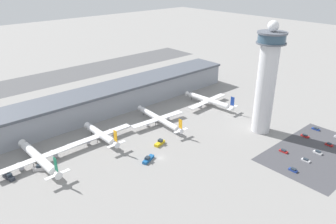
# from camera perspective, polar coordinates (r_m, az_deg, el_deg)

# --- Properties ---
(ground_plane) EXTENTS (1000.00, 1000.00, 0.00)m
(ground_plane) POSITION_cam_1_polar(r_m,az_deg,el_deg) (171.47, -1.26, -7.99)
(ground_plane) COLOR gray
(terminal_building) EXTENTS (229.32, 25.00, 16.88)m
(terminal_building) POSITION_cam_1_polar(r_m,az_deg,el_deg) (219.95, -13.23, 1.34)
(terminal_building) COLOR #9399A3
(terminal_building) RESTS_ON ground
(runway_strip) EXTENTS (343.97, 44.00, 0.01)m
(runway_strip) POSITION_cam_1_polar(r_m,az_deg,el_deg) (306.05, -21.96, 4.93)
(runway_strip) COLOR #515154
(runway_strip) RESTS_ON ground
(control_tower) EXTENTS (16.26, 16.26, 65.07)m
(control_tower) POSITION_cam_1_polar(r_m,az_deg,el_deg) (194.27, 16.80, 5.62)
(control_tower) COLOR silver
(control_tower) RESTS_ON ground
(parking_lot_surface) EXTENTS (64.00, 40.00, 0.01)m
(parking_lot_surface) POSITION_cam_1_polar(r_m,az_deg,el_deg) (192.72, 24.61, -6.53)
(parking_lot_surface) COLOR #424247
(parking_lot_surface) RESTS_ON ground
(airplane_gate_bravo) EXTENTS (41.68, 42.16, 13.26)m
(airplane_gate_bravo) POSITION_cam_1_polar(r_m,az_deg,el_deg) (175.44, -21.61, -7.47)
(airplane_gate_bravo) COLOR white
(airplane_gate_bravo) RESTS_ON ground
(airplane_gate_charlie) EXTENTS (39.17, 32.51, 12.55)m
(airplane_gate_charlie) POSITION_cam_1_polar(r_m,az_deg,el_deg) (188.53, -11.60, -3.90)
(airplane_gate_charlie) COLOR white
(airplane_gate_charlie) RESTS_ON ground
(airplane_gate_delta) EXTENTS (37.81, 44.45, 11.06)m
(airplane_gate_delta) POSITION_cam_1_polar(r_m,az_deg,el_deg) (204.75, -1.62, -1.19)
(airplane_gate_delta) COLOR white
(airplane_gate_delta) RESTS_ON ground
(airplane_gate_echo) EXTENTS (37.92, 41.81, 11.83)m
(airplane_gate_echo) POSITION_cam_1_polar(r_m,az_deg,el_deg) (234.33, 7.08, 1.98)
(airplane_gate_echo) COLOR white
(airplane_gate_echo) RESTS_ON ground
(service_truck_catering) EXTENTS (8.77, 5.32, 2.63)m
(service_truck_catering) POSITION_cam_1_polar(r_m,az_deg,el_deg) (168.94, -3.47, -8.20)
(service_truck_catering) COLOR black
(service_truck_catering) RESTS_ON ground
(service_truck_fuel) EXTENTS (7.05, 5.75, 2.89)m
(service_truck_fuel) POSITION_cam_1_polar(r_m,az_deg,el_deg) (173.29, -21.33, -9.07)
(service_truck_fuel) COLOR black
(service_truck_fuel) RESTS_ON ground
(service_truck_baggage) EXTENTS (7.78, 4.30, 2.89)m
(service_truck_baggage) POSITION_cam_1_polar(r_m,az_deg,el_deg) (183.07, -1.44, -5.40)
(service_truck_baggage) COLOR black
(service_truck_baggage) RESTS_ON ground
(service_truck_water) EXTENTS (3.97, 7.35, 3.14)m
(service_truck_water) POSITION_cam_1_polar(r_m,az_deg,el_deg) (172.36, -25.97, -10.12)
(service_truck_water) COLOR black
(service_truck_water) RESTS_ON ground
(car_black_suv) EXTENTS (1.92, 4.25, 1.53)m
(car_black_suv) POSITION_cam_1_polar(r_m,az_deg,el_deg) (172.18, 20.96, -9.40)
(car_black_suv) COLOR black
(car_black_suv) RESTS_ON ground
(car_yellow_taxi) EXTENTS (1.83, 4.31, 1.37)m
(car_yellow_taxi) POSITION_cam_1_polar(r_m,az_deg,el_deg) (182.64, 22.86, -7.74)
(car_yellow_taxi) COLOR black
(car_yellow_taxi) RESTS_ON ground
(car_maroon_suv) EXTENTS (1.78, 4.73, 1.48)m
(car_maroon_suv) POSITION_cam_1_polar(r_m,az_deg,el_deg) (207.24, 22.73, -3.85)
(car_maroon_suv) COLOR black
(car_maroon_suv) RESTS_ON ground
(car_green_van) EXTENTS (1.88, 4.67, 1.59)m
(car_green_van) POSITION_cam_1_polar(r_m,az_deg,el_deg) (192.23, 24.63, -6.40)
(car_green_van) COLOR black
(car_green_van) RESTS_ON ground
(car_red_hatchback) EXTENTS (2.02, 4.13, 1.54)m
(car_red_hatchback) POSITION_cam_1_polar(r_m,az_deg,el_deg) (202.94, 26.25, -5.11)
(car_red_hatchback) COLOR black
(car_red_hatchback) RESTS_ON ground
(car_white_wagon) EXTENTS (2.01, 4.74, 1.39)m
(car_white_wagon) POSITION_cam_1_polar(r_m,az_deg,el_deg) (218.59, 24.34, -2.70)
(car_white_wagon) COLOR black
(car_white_wagon) RESTS_ON ground
(car_silver_sedan) EXTENTS (2.06, 4.59, 1.46)m
(car_silver_sedan) POSITION_cam_1_polar(r_m,az_deg,el_deg) (186.66, 19.47, -6.44)
(car_silver_sedan) COLOR black
(car_silver_sedan) RESTS_ON ground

